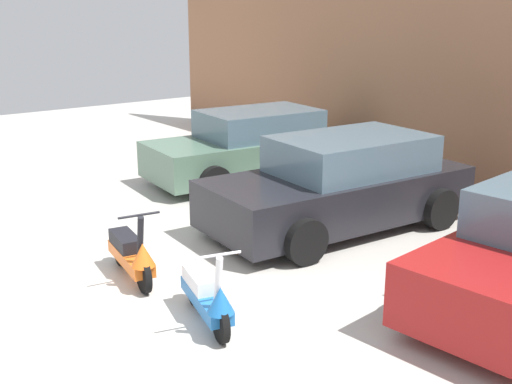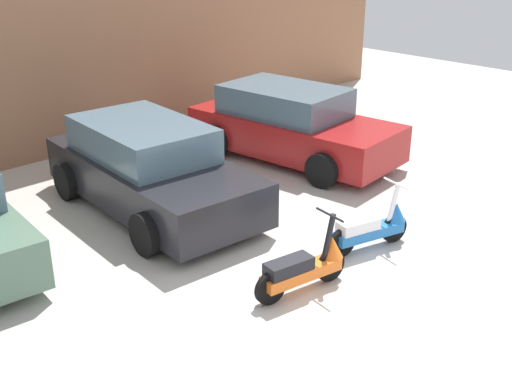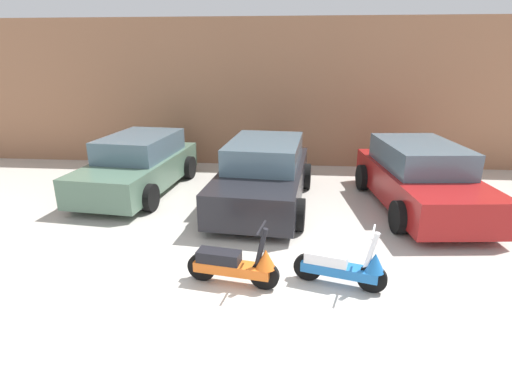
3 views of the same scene
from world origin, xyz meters
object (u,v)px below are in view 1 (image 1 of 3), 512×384
scooter_front_right (208,295)px  car_rear_left (251,146)px  scooter_front_left (132,254)px  car_rear_center (341,185)px

scooter_front_right → car_rear_left: (-4.49, 3.99, 0.31)m
scooter_front_left → car_rear_left: car_rear_left is taller
scooter_front_left → car_rear_center: size_ratio=0.32×
scooter_front_left → car_rear_left: size_ratio=0.34×
car_rear_center → scooter_front_left: bearing=2.4°
car_rear_left → car_rear_center: (3.10, -0.66, 0.03)m
scooter_front_left → car_rear_left: (-2.96, 4.09, 0.30)m
car_rear_left → car_rear_center: 3.17m
scooter_front_right → car_rear_center: (-1.39, 3.34, 0.34)m
car_rear_center → scooter_front_right: bearing=27.4°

